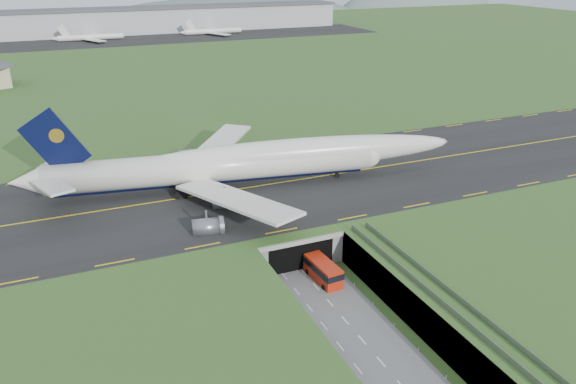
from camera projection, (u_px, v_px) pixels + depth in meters
name	position (u px, v px, depth m)	size (l,w,h in m)	color
ground	(321.00, 294.00, 90.12)	(900.00, 900.00, 0.00)	#335D25
airfield_deck	(322.00, 278.00, 88.96)	(800.00, 800.00, 6.00)	gray
trench_road	(344.00, 319.00, 83.71)	(12.00, 75.00, 0.20)	slate
taxiway	(252.00, 187.00, 115.77)	(800.00, 44.00, 0.18)	black
tunnel_portal	(282.00, 232.00, 103.02)	(17.00, 22.30, 6.00)	gray
guideway	(458.00, 315.00, 75.79)	(3.00, 53.00, 7.05)	#A8A8A3
jumbo_jet	(246.00, 163.00, 114.41)	(90.09, 58.18, 19.50)	silver
shuttle_tram	(323.00, 271.00, 93.23)	(3.72, 8.46, 3.35)	#B8220C
cargo_terminal	(104.00, 21.00, 338.85)	(320.00, 67.00, 15.60)	#B2B2B2
distant_hills	(168.00, 25.00, 479.85)	(700.00, 91.00, 60.00)	#4F5F59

